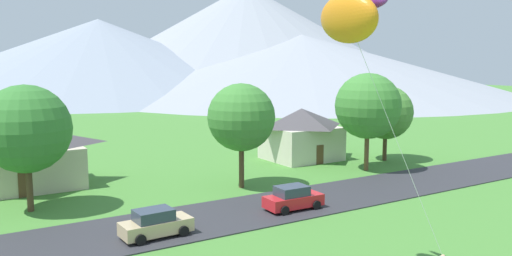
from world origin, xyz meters
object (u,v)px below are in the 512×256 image
object	(u,v)px
house_left_center	(18,156)
kite_flyer_with_kite	(350,20)
tree_near_left	(241,117)
tree_left_of_center	(26,129)
tree_right_of_center	(386,112)
house_leftmost	(301,133)
parked_car_red_mid_west	(293,198)
tree_center	(368,106)
parked_car_tan_mid_east	(156,224)

from	to	relation	value
house_left_center	kite_flyer_with_kite	world-z (taller)	kite_flyer_with_kite
tree_near_left	tree_left_of_center	distance (m)	16.21
tree_right_of_center	kite_flyer_with_kite	world-z (taller)	kite_flyer_with_kite
house_left_center	kite_flyer_with_kite	size ratio (longest dim) A/B	0.77
house_leftmost	tree_right_of_center	bearing A→B (deg)	-35.88
house_left_center	tree_near_left	bearing A→B (deg)	-30.13
parked_car_red_mid_west	tree_left_of_center	bearing A→B (deg)	149.20
tree_near_left	tree_left_of_center	xyz separation A→B (m)	(-16.10, 1.89, -0.05)
house_left_center	tree_center	world-z (taller)	tree_center
house_left_center	tree_right_of_center	xyz separation A→B (m)	(34.85, -7.10, 2.43)
house_leftmost	tree_center	size ratio (longest dim) A/B	0.81
house_leftmost	tree_near_left	size ratio (longest dim) A/B	0.88
tree_right_of_center	kite_flyer_with_kite	size ratio (longest dim) A/B	0.59
tree_center	kite_flyer_with_kite	xyz separation A→B (m)	(-18.98, -18.26, 6.01)
tree_center	tree_near_left	bearing A→B (deg)	177.76
tree_right_of_center	house_left_center	bearing A→B (deg)	168.48
parked_car_red_mid_west	parked_car_tan_mid_east	size ratio (longest dim) A/B	0.99
tree_left_of_center	kite_flyer_with_kite	world-z (taller)	kite_flyer_with_kite
tree_right_of_center	kite_flyer_with_kite	distance (m)	32.80
tree_right_of_center	parked_car_red_mid_west	size ratio (longest dim) A/B	1.89
house_left_center	parked_car_tan_mid_east	xyz separation A→B (m)	(5.42, -17.16, -1.86)
tree_center	parked_car_tan_mid_east	distance (m)	25.87
tree_left_of_center	kite_flyer_with_kite	size ratio (longest dim) A/B	0.66
tree_left_of_center	parked_car_tan_mid_east	world-z (taller)	tree_left_of_center
parked_car_tan_mid_east	kite_flyer_with_kite	size ratio (longest dim) A/B	0.32
house_leftmost	kite_flyer_with_kite	bearing A→B (deg)	-123.03
house_leftmost	kite_flyer_with_kite	size ratio (longest dim) A/B	0.57
tree_center	tree_right_of_center	bearing A→B (deg)	27.11
house_left_center	tree_center	bearing A→B (deg)	-18.28
kite_flyer_with_kite	house_left_center	bearing A→B (deg)	110.76
parked_car_tan_mid_east	kite_flyer_with_kite	bearing A→B (deg)	-64.40
parked_car_red_mid_west	parked_car_tan_mid_east	bearing A→B (deg)	-178.27
tree_right_of_center	parked_car_red_mid_west	xyz separation A→B (m)	(-19.09, -9.74, -4.29)
tree_near_left	parked_car_red_mid_west	world-z (taller)	tree_near_left
house_leftmost	tree_center	xyz separation A→B (m)	(1.98, -7.89, 3.41)
tree_left_of_center	parked_car_red_mid_west	distance (m)	19.19
tree_right_of_center	kite_flyer_with_kite	xyz separation A→B (m)	(-24.22, -20.94, 7.13)
parked_car_tan_mid_east	tree_right_of_center	bearing A→B (deg)	18.87
house_left_center	tree_right_of_center	size ratio (longest dim) A/B	1.31
tree_center	house_leftmost	bearing A→B (deg)	104.06
house_leftmost	parked_car_red_mid_west	world-z (taller)	house_leftmost
tree_near_left	tree_center	world-z (taller)	tree_center
house_leftmost	tree_near_left	distance (m)	14.16
house_leftmost	parked_car_tan_mid_east	size ratio (longest dim) A/B	1.79
house_left_center	tree_left_of_center	xyz separation A→B (m)	(-0.16, -7.36, 3.13)
house_left_center	tree_left_of_center	size ratio (longest dim) A/B	1.17
house_left_center	tree_right_of_center	bearing A→B (deg)	-11.52
tree_center	parked_car_red_mid_west	xyz separation A→B (m)	(-13.86, -7.06, -5.41)
tree_near_left	house_leftmost	bearing A→B (deg)	32.16
tree_center	kite_flyer_with_kite	distance (m)	27.02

